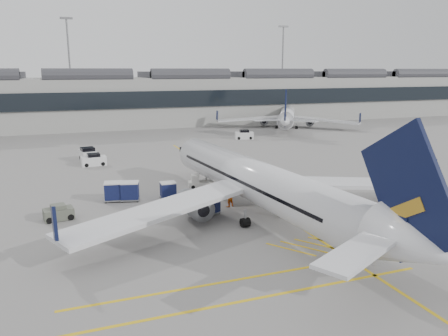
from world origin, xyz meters
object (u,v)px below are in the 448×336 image
object	(u,v)px
baggage_cart_a	(168,190)
ramp_agent_a	(220,187)
airliner_main	(260,184)
pushback_tug	(59,213)
belt_loader	(204,182)
ramp_agent_b	(229,197)

from	to	relation	value
baggage_cart_a	ramp_agent_a	distance (m)	5.33
ramp_agent_a	baggage_cart_a	bearing A→B (deg)	124.86
airliner_main	baggage_cart_a	size ratio (longest dim) A/B	22.84
ramp_agent_a	pushback_tug	size ratio (longest dim) A/B	0.70
baggage_cart_a	pushback_tug	size ratio (longest dim) A/B	0.64
belt_loader	ramp_agent_b	size ratio (longest dim) A/B	2.27
ramp_agent_b	pushback_tug	size ratio (longest dim) A/B	0.75
ramp_agent_b	belt_loader	bearing A→B (deg)	-104.70
ramp_agent_b	baggage_cart_a	bearing A→B (deg)	-59.62
airliner_main	ramp_agent_a	bearing A→B (deg)	92.82
belt_loader	baggage_cart_a	xyz separation A→B (m)	(-4.71, -2.94, 0.39)
airliner_main	pushback_tug	world-z (taller)	airliner_main
pushback_tug	ramp_agent_b	bearing A→B (deg)	-16.22
airliner_main	belt_loader	size ratio (longest dim) A/B	8.62
belt_loader	ramp_agent_b	bearing A→B (deg)	-76.98
belt_loader	baggage_cart_a	bearing A→B (deg)	-135.44
belt_loader	ramp_agent_a	world-z (taller)	ramp_agent_a
airliner_main	belt_loader	world-z (taller)	airliner_main
belt_loader	baggage_cart_a	size ratio (longest dim) A/B	2.65
baggage_cart_a	ramp_agent_a	bearing A→B (deg)	-8.28
pushback_tug	ramp_agent_a	bearing A→B (deg)	-2.23
ramp_agent_a	airliner_main	bearing A→B (deg)	-127.23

